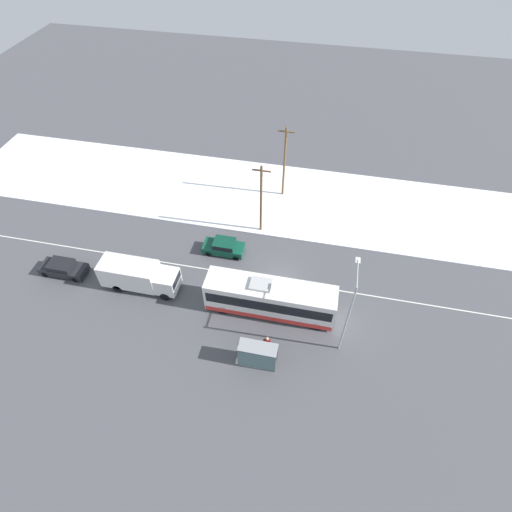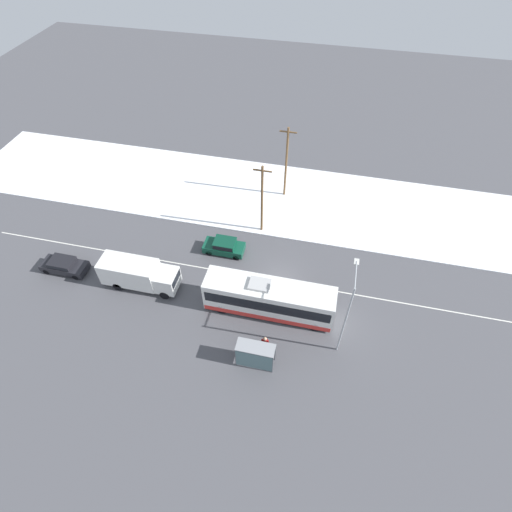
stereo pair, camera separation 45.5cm
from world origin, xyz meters
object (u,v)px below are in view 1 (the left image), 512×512
(parked_car_near_truck, at_px, (63,268))
(pedestrian_at_stop, at_px, (267,342))
(streetlamp, at_px, (350,306))
(box_truck, at_px, (138,275))
(sedan_car, at_px, (224,246))
(utility_pole_roadside, at_px, (261,199))
(city_bus, at_px, (270,298))
(bus_shelter, at_px, (257,355))
(utility_pole_snowlot, at_px, (284,162))

(parked_car_near_truck, height_order, pedestrian_at_stop, pedestrian_at_stop)
(parked_car_near_truck, bearing_deg, streetlamp, -4.86)
(box_truck, distance_m, sedan_car, 8.76)
(utility_pole_roadside, bearing_deg, parked_car_near_truck, -150.74)
(sedan_car, distance_m, streetlamp, 15.15)
(city_bus, distance_m, pedestrian_at_stop, 3.95)
(bus_shelter, distance_m, streetlamp, 8.00)
(city_bus, xyz_separation_m, bus_shelter, (-0.01, -5.47, -0.07))
(box_truck, bearing_deg, sedan_car, 41.71)
(sedan_car, distance_m, bus_shelter, 12.88)
(streetlamp, bearing_deg, box_truck, 173.13)
(sedan_car, xyz_separation_m, pedestrian_at_stop, (6.25, -9.89, 0.24))
(pedestrian_at_stop, distance_m, streetlamp, 7.37)
(bus_shelter, relative_size, utility_pole_snowlot, 0.35)
(bus_shelter, bearing_deg, parked_car_near_truck, 164.20)
(city_bus, bearing_deg, parked_car_near_truck, 179.36)
(city_bus, distance_m, bus_shelter, 5.47)
(utility_pole_snowlot, bearing_deg, parked_car_near_truck, -139.24)
(pedestrian_at_stop, relative_size, bus_shelter, 0.57)
(box_truck, relative_size, streetlamp, 0.87)
(streetlamp, bearing_deg, pedestrian_at_stop, -162.46)
(sedan_car, height_order, utility_pole_roadside, utility_pole_roadside)
(city_bus, relative_size, parked_car_near_truck, 2.55)
(city_bus, height_order, streetlamp, streetlamp)
(box_truck, height_order, bus_shelter, box_truck)
(parked_car_near_truck, relative_size, pedestrian_at_stop, 2.52)
(streetlamp, bearing_deg, bus_shelter, -151.37)
(city_bus, xyz_separation_m, sedan_car, (-5.78, 6.02, -0.92))
(sedan_car, relative_size, streetlamp, 0.49)
(parked_car_near_truck, xyz_separation_m, streetlamp, (26.43, -2.25, 4.41))
(city_bus, bearing_deg, bus_shelter, -90.11)
(parked_car_near_truck, xyz_separation_m, pedestrian_at_stop, (20.60, -4.09, 0.30))
(utility_pole_snowlot, bearing_deg, city_bus, -84.78)
(city_bus, height_order, utility_pole_snowlot, utility_pole_snowlot)
(city_bus, height_order, utility_pole_roadside, utility_pole_roadside)
(sedan_car, xyz_separation_m, utility_pole_roadside, (2.98, 3.91, 3.42))
(streetlamp, bearing_deg, sedan_car, 146.34)
(pedestrian_at_stop, distance_m, bus_shelter, 1.78)
(box_truck, height_order, utility_pole_snowlot, utility_pole_snowlot)
(bus_shelter, bearing_deg, utility_pole_snowlot, 93.89)
(city_bus, height_order, pedestrian_at_stop, city_bus)
(utility_pole_snowlot, bearing_deg, bus_shelter, -86.11)
(sedan_car, xyz_separation_m, streetlamp, (12.08, -8.04, 4.35))
(city_bus, height_order, box_truck, city_bus)
(parked_car_near_truck, bearing_deg, utility_pole_roadside, 29.26)
(city_bus, bearing_deg, utility_pole_snowlot, 95.22)
(bus_shelter, xyz_separation_m, streetlamp, (6.31, 3.45, 3.51))
(sedan_car, xyz_separation_m, parked_car_near_truck, (-14.35, -5.80, -0.06))
(parked_car_near_truck, bearing_deg, pedestrian_at_stop, -11.23)
(sedan_car, bearing_deg, utility_pole_snowlot, -112.68)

